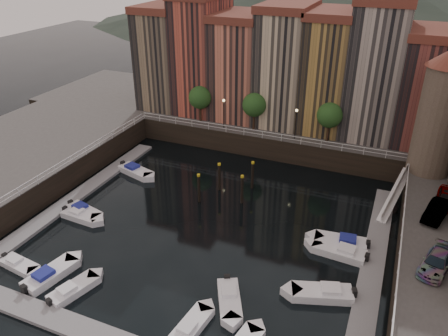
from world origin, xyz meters
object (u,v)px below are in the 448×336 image
at_px(mooring_pilings, 228,183).
at_px(boat_left_2, 83,211).
at_px(car_b, 436,212).
at_px(corner_tower, 442,110).
at_px(boat_left_1, 81,216).
at_px(car_c, 436,263).
at_px(gangway, 395,193).
at_px(car_a, 446,199).
at_px(boat_left_0, 19,265).

relative_size(mooring_pilings, boat_left_2, 1.16).
bearing_deg(mooring_pilings, car_b, -2.53).
relative_size(corner_tower, boat_left_2, 2.89).
bearing_deg(boat_left_1, car_c, 6.08).
xyz_separation_m(car_b, car_c, (-0.06, -7.84, -0.06)).
relative_size(gangway, mooring_pilings, 1.51).
xyz_separation_m(mooring_pilings, car_a, (22.12, 1.89, 2.10)).
distance_m(mooring_pilings, car_c, 22.98).
bearing_deg(boat_left_2, boat_left_1, -55.28).
bearing_deg(car_c, corner_tower, 109.08).
distance_m(corner_tower, car_c, 18.99).
bearing_deg(car_b, boat_left_0, -135.67).
xyz_separation_m(corner_tower, gangway, (-2.90, -4.50, -8.28)).
xyz_separation_m(boat_left_0, boat_left_1, (-0.01, 8.42, 0.04)).
xyz_separation_m(corner_tower, mooring_pilings, (-20.45, -9.04, -8.54)).
xyz_separation_m(gangway, boat_left_1, (-30.04, -14.96, -1.56)).
bearing_deg(boat_left_1, corner_tower, 33.85).
height_order(boat_left_1, car_b, car_b).
bearing_deg(car_c, boat_left_1, -160.34).
bearing_deg(car_b, corner_tower, 110.67).
bearing_deg(car_b, gangway, 140.04).
height_order(boat_left_2, car_b, car_b).
height_order(boat_left_0, boat_left_2, boat_left_2).
xyz_separation_m(boat_left_1, car_a, (34.62, 12.30, 3.40)).
height_order(mooring_pilings, car_c, car_c).
xyz_separation_m(corner_tower, boat_left_0, (-32.94, -27.88, -9.88)).
relative_size(boat_left_2, car_a, 1.08).
distance_m(boat_left_2, car_c, 34.11).
bearing_deg(mooring_pilings, boat_left_0, -123.54).
bearing_deg(car_a, mooring_pilings, -170.86).
bearing_deg(car_c, car_b, 106.40).
bearing_deg(car_a, car_b, -103.72).
distance_m(boat_left_1, car_b, 35.17).
bearing_deg(boat_left_0, car_a, 38.14).
xyz_separation_m(corner_tower, car_b, (0.75, -9.98, -6.46)).
bearing_deg(gangway, boat_left_0, -142.11).
bearing_deg(car_b, car_a, 88.37).
distance_m(boat_left_0, car_b, 38.30).
xyz_separation_m(boat_left_2, car_a, (34.92, 11.50, 3.39)).
relative_size(car_a, car_b, 0.99).
height_order(boat_left_0, car_c, car_c).
bearing_deg(boat_left_0, car_b, 35.20).
bearing_deg(boat_left_2, car_b, 28.42).
height_order(mooring_pilings, boat_left_2, mooring_pilings).
height_order(gangway, car_a, car_a).
height_order(corner_tower, boat_left_1, corner_tower).
distance_m(boat_left_2, car_b, 35.25).
distance_m(gangway, car_c, 13.90).
xyz_separation_m(boat_left_1, car_c, (33.63, 1.64, 3.32)).
height_order(corner_tower, car_c, corner_tower).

